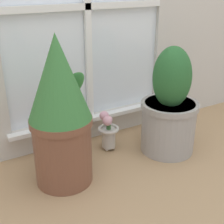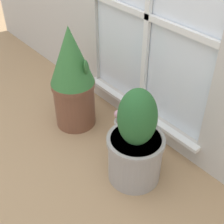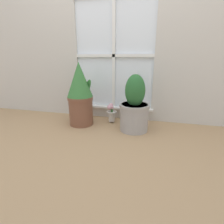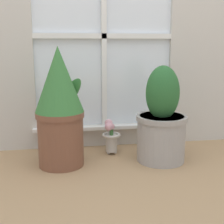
{
  "view_description": "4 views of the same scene",
  "coord_description": "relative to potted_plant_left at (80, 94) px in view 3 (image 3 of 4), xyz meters",
  "views": [
    {
      "loc": [
        -0.78,
        -1.1,
        0.96
      ],
      "look_at": [
        -0.03,
        0.2,
        0.3
      ],
      "focal_mm": 50.0,
      "sensor_mm": 36.0,
      "label": 1
    },
    {
      "loc": [
        1.21,
        -0.76,
        1.47
      ],
      "look_at": [
        0.03,
        0.22,
        0.28
      ],
      "focal_mm": 50.0,
      "sensor_mm": 36.0,
      "label": 2
    },
    {
      "loc": [
        0.53,
        -1.68,
        0.79
      ],
      "look_at": [
        0.06,
        0.18,
        0.18
      ],
      "focal_mm": 28.0,
      "sensor_mm": 36.0,
      "label": 3
    },
    {
      "loc": [
        -0.3,
        -1.72,
        0.76
      ],
      "look_at": [
        0.01,
        0.23,
        0.32
      ],
      "focal_mm": 50.0,
      "sensor_mm": 36.0,
      "label": 4
    }
  ],
  "objects": [
    {
      "name": "ground_plane",
      "position": [
        0.32,
        -0.18,
        -0.38
      ],
      "size": [
        10.0,
        10.0,
        0.0
      ],
      "primitive_type": "plane",
      "color": "tan"
    },
    {
      "name": "wall_with_window",
      "position": [
        0.32,
        0.36,
        0.9
      ],
      "size": [
        4.4,
        0.1,
        2.5
      ],
      "color": "beige",
      "rests_on": "ground_plane"
    },
    {
      "name": "potted_plant_left",
      "position": [
        0.0,
        0.0,
        0.0
      ],
      "size": [
        0.32,
        0.32,
        0.74
      ],
      "color": "brown",
      "rests_on": "ground_plane"
    },
    {
      "name": "potted_plant_right",
      "position": [
        0.65,
        -0.02,
        -0.12
      ],
      "size": [
        0.33,
        0.33,
        0.62
      ],
      "color": "#9E9993",
      "rests_on": "ground_plane"
    },
    {
      "name": "flower_vase",
      "position": [
        0.34,
        0.15,
        -0.25
      ],
      "size": [
        0.13,
        0.13,
        0.24
      ],
      "color": "#BCB7AD",
      "rests_on": "ground_plane"
    }
  ]
}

